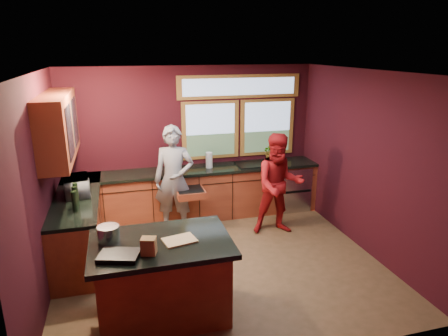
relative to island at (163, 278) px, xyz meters
name	(u,v)px	position (x,y,z in m)	size (l,w,h in m)	color
floor	(220,263)	(0.92, 0.95, -0.48)	(4.50, 4.50, 0.00)	brown
room_shell	(171,139)	(0.32, 1.27, 1.32)	(4.52, 4.02, 2.71)	black
back_counter	(207,192)	(1.12, 2.64, -0.01)	(4.50, 0.64, 0.93)	maroon
left_counter	(79,224)	(-1.03, 1.80, -0.01)	(0.64, 2.30, 0.93)	maroon
island	(163,278)	(0.00, 0.00, 0.00)	(1.55, 1.05, 0.95)	maroon
person_grey	(174,180)	(0.47, 2.20, 0.43)	(0.66, 0.43, 1.81)	slate
person_red	(279,184)	(2.12, 1.69, 0.37)	(0.82, 0.64, 1.69)	maroon
microwave	(77,186)	(-1.00, 1.80, 0.59)	(0.50, 0.34, 0.28)	#999999
potted_plant	(272,152)	(2.39, 2.70, 0.64)	(0.33, 0.29, 0.37)	#999999
paper_towel	(209,160)	(1.17, 2.65, 0.59)	(0.12, 0.12, 0.28)	silver
cutting_board	(180,240)	(0.20, -0.05, 0.48)	(0.35, 0.25, 0.02)	#A58755
stock_pot	(109,234)	(-0.55, 0.15, 0.56)	(0.24, 0.24, 0.18)	#B9B8BD
paper_bag	(149,246)	(-0.15, -0.25, 0.56)	(0.15, 0.12, 0.18)	brown
black_tray	(119,256)	(-0.45, -0.25, 0.49)	(0.40, 0.28, 0.05)	black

